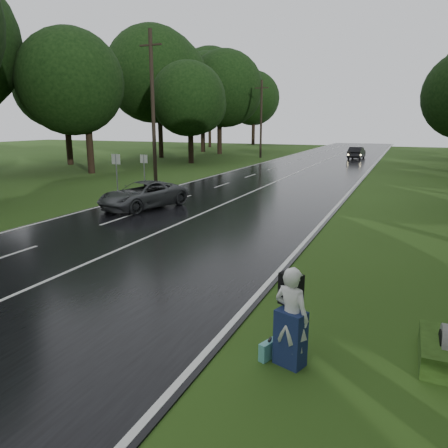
# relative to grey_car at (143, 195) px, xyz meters

# --- Properties ---
(ground) EXTENTS (160.00, 160.00, 0.00)m
(ground) POSITION_rel_grey_car_xyz_m (3.48, -10.80, -0.73)
(ground) COLOR #294815
(ground) RESTS_ON ground
(road) EXTENTS (12.00, 140.00, 0.04)m
(road) POSITION_rel_grey_car_xyz_m (3.48, 9.20, -0.71)
(road) COLOR black
(road) RESTS_ON ground
(lane_center) EXTENTS (0.12, 140.00, 0.01)m
(lane_center) POSITION_rel_grey_car_xyz_m (3.48, 9.20, -0.68)
(lane_center) COLOR silver
(lane_center) RESTS_ON road
(grey_car) EXTENTS (3.43, 5.34, 1.37)m
(grey_car) POSITION_rel_grey_car_xyz_m (0.00, 0.00, 0.00)
(grey_car) COLOR #46494B
(grey_car) RESTS_ON road
(far_car) EXTENTS (1.80, 4.49, 1.45)m
(far_car) POSITION_rel_grey_car_xyz_m (6.62, 36.86, 0.04)
(far_car) COLOR black
(far_car) RESTS_ON road
(hitchhiker) EXTENTS (0.81, 0.77, 1.91)m
(hitchhiker) POSITION_rel_grey_car_xyz_m (10.86, -11.36, 0.16)
(hitchhiker) COLOR silver
(hitchhiker) RESTS_ON ground
(suitcase) EXTENTS (0.31, 0.52, 0.36)m
(suitcase) POSITION_rel_grey_car_xyz_m (10.45, -11.31, -0.55)
(suitcase) COLOR teal
(suitcase) RESTS_ON ground
(utility_pole_mid) EXTENTS (1.80, 0.28, 10.86)m
(utility_pole_mid) POSITION_rel_grey_car_xyz_m (-5.02, 9.14, -0.73)
(utility_pole_mid) COLOR black
(utility_pole_mid) RESTS_ON ground
(utility_pole_far) EXTENTS (1.80, 0.28, 9.57)m
(utility_pole_far) POSITION_rel_grey_car_xyz_m (-5.02, 34.21, -0.73)
(utility_pole_far) COLOR black
(utility_pole_far) RESTS_ON ground
(road_sign_a) EXTENTS (0.61, 0.10, 2.54)m
(road_sign_a) POSITION_rel_grey_car_xyz_m (-3.72, 2.76, -0.73)
(road_sign_a) COLOR white
(road_sign_a) RESTS_ON ground
(road_sign_b) EXTENTS (0.55, 0.10, 2.31)m
(road_sign_b) POSITION_rel_grey_car_xyz_m (-3.72, 5.74, -0.73)
(road_sign_b) COLOR white
(road_sign_b) RESTS_ON ground
(tree_left_d) EXTENTS (8.47, 8.47, 13.24)m
(tree_left_d) POSITION_rel_grey_car_xyz_m (-13.27, 11.63, -0.73)
(tree_left_d) COLOR black
(tree_left_d) RESTS_ON ground
(tree_left_e) EXTENTS (7.52, 7.52, 11.75)m
(tree_left_e) POSITION_rel_grey_car_xyz_m (-9.66, 23.80, -0.73)
(tree_left_e) COLOR black
(tree_left_e) RESTS_ON ground
(tree_left_f) EXTENTS (9.72, 9.72, 15.18)m
(tree_left_f) POSITION_rel_grey_car_xyz_m (-12.57, 38.18, -0.73)
(tree_left_f) COLOR black
(tree_left_f) RESTS_ON ground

